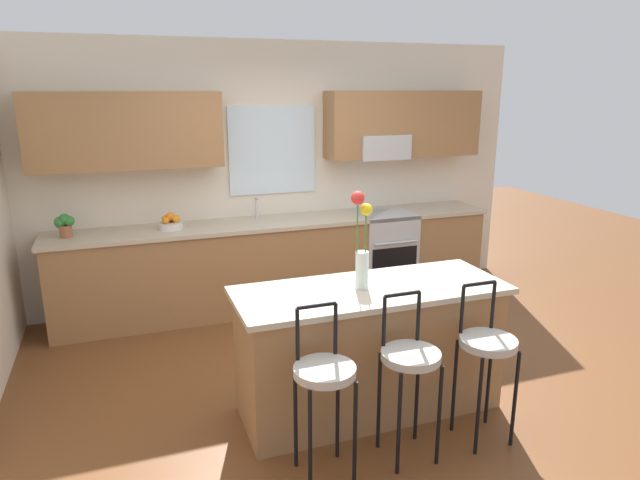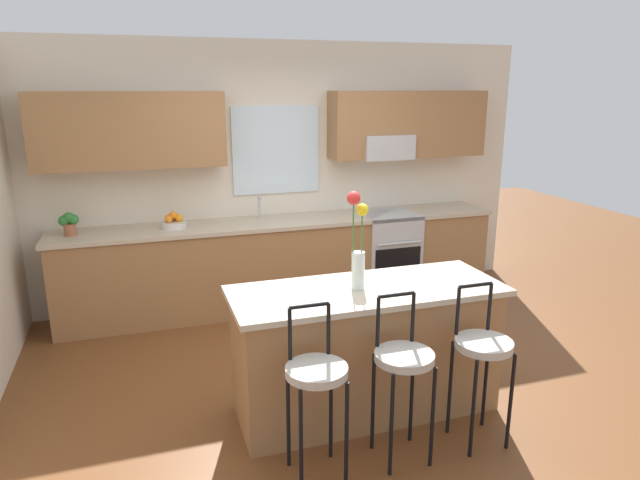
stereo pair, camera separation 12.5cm
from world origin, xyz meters
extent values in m
plane|color=brown|center=(0.00, 0.00, 0.00)|extent=(14.00, 14.00, 0.00)
cube|color=beige|center=(0.00, 2.06, 1.35)|extent=(5.60, 0.12, 2.70)
cube|color=#996B42|center=(-1.43, 1.83, 1.85)|extent=(1.74, 0.34, 0.70)
cube|color=#996B42|center=(1.43, 1.83, 1.85)|extent=(1.74, 0.34, 0.70)
cube|color=silver|center=(0.00, 1.99, 1.60)|extent=(0.92, 0.03, 0.90)
cube|color=#B7BABC|center=(1.15, 1.80, 1.62)|extent=(0.56, 0.36, 0.26)
cube|color=#996B42|center=(0.00, 1.70, 0.44)|extent=(4.50, 0.60, 0.88)
cube|color=#BCAD93|center=(0.00, 1.70, 0.90)|extent=(4.56, 0.64, 0.04)
cube|color=#B7BABC|center=(-0.22, 1.70, 0.85)|extent=(0.54, 0.38, 0.11)
cylinder|color=#B7BABC|center=(-0.22, 1.86, 1.03)|extent=(0.02, 0.02, 0.22)
cylinder|color=#B7BABC|center=(-0.22, 1.80, 1.14)|extent=(0.02, 0.12, 0.02)
cube|color=#B7BABC|center=(1.15, 1.68, 0.46)|extent=(0.60, 0.60, 0.92)
cube|color=black|center=(1.15, 1.38, 0.40)|extent=(0.52, 0.02, 0.40)
cylinder|color=#B7BABC|center=(1.15, 1.35, 0.66)|extent=(0.50, 0.02, 0.02)
cube|color=#996B42|center=(0.02, -0.45, 0.44)|extent=(1.80, 0.64, 0.88)
cube|color=#BCAD93|center=(0.02, -0.45, 0.90)|extent=(1.88, 0.72, 0.04)
cylinder|color=black|center=(-0.67, -1.17, 0.33)|extent=(0.02, 0.02, 0.66)
cylinder|color=black|center=(-0.40, -1.17, 0.33)|extent=(0.02, 0.02, 0.66)
cylinder|color=black|center=(-0.67, -0.90, 0.33)|extent=(0.02, 0.02, 0.66)
cylinder|color=black|center=(-0.40, -0.90, 0.33)|extent=(0.02, 0.02, 0.66)
cylinder|color=#B2ADA3|center=(-0.53, -1.03, 0.69)|extent=(0.36, 0.36, 0.05)
cylinder|color=black|center=(-0.65, -0.90, 0.87)|extent=(0.02, 0.02, 0.32)
cylinder|color=black|center=(-0.41, -0.90, 0.87)|extent=(0.02, 0.02, 0.32)
cylinder|color=black|center=(-0.53, -0.90, 1.03)|extent=(0.23, 0.02, 0.02)
cylinder|color=black|center=(-0.12, -1.17, 0.33)|extent=(0.02, 0.02, 0.66)
cylinder|color=black|center=(0.15, -1.17, 0.33)|extent=(0.02, 0.02, 0.66)
cylinder|color=black|center=(-0.12, -0.90, 0.33)|extent=(0.02, 0.02, 0.66)
cylinder|color=black|center=(0.15, -0.90, 0.33)|extent=(0.02, 0.02, 0.66)
cylinder|color=#B2ADA3|center=(0.02, -1.03, 0.69)|extent=(0.36, 0.36, 0.05)
cylinder|color=black|center=(-0.10, -0.90, 0.87)|extent=(0.02, 0.02, 0.32)
cylinder|color=black|center=(0.14, -0.90, 0.87)|extent=(0.02, 0.02, 0.32)
cylinder|color=black|center=(0.02, -0.90, 1.03)|extent=(0.23, 0.02, 0.02)
cylinder|color=black|center=(0.43, -1.17, 0.33)|extent=(0.02, 0.02, 0.66)
cylinder|color=black|center=(0.70, -1.17, 0.33)|extent=(0.02, 0.02, 0.66)
cylinder|color=black|center=(0.43, -0.90, 0.33)|extent=(0.02, 0.02, 0.66)
cylinder|color=black|center=(0.70, -0.90, 0.33)|extent=(0.02, 0.02, 0.66)
cylinder|color=#B2ADA3|center=(0.57, -1.03, 0.69)|extent=(0.36, 0.36, 0.05)
cylinder|color=black|center=(0.45, -0.90, 0.87)|extent=(0.02, 0.02, 0.32)
cylinder|color=black|center=(0.69, -0.90, 0.87)|extent=(0.02, 0.02, 0.32)
cylinder|color=black|center=(0.57, -0.90, 1.03)|extent=(0.23, 0.02, 0.02)
cylinder|color=silver|center=(-0.05, -0.45, 1.05)|extent=(0.09, 0.09, 0.26)
cylinder|color=#3D722D|center=(-0.03, -0.45, 1.23)|extent=(0.01, 0.01, 0.47)
sphere|color=yellow|center=(-0.03, -0.45, 1.47)|extent=(0.08, 0.08, 0.08)
cylinder|color=#3D722D|center=(-0.09, -0.44, 1.27)|extent=(0.01, 0.01, 0.55)
sphere|color=red|center=(-0.09, -0.44, 1.55)|extent=(0.09, 0.09, 0.09)
cylinder|color=silver|center=(-1.10, 1.70, 0.95)|extent=(0.24, 0.24, 0.06)
sphere|color=orange|center=(-1.05, 1.70, 1.01)|extent=(0.08, 0.08, 0.08)
sphere|color=orange|center=(-1.09, 1.75, 1.01)|extent=(0.07, 0.07, 0.07)
sphere|color=orange|center=(-1.15, 1.73, 1.01)|extent=(0.07, 0.07, 0.07)
sphere|color=orange|center=(-1.15, 1.67, 1.01)|extent=(0.07, 0.07, 0.07)
sphere|color=orange|center=(-1.10, 1.70, 1.04)|extent=(0.07, 0.07, 0.07)
cylinder|color=#9E5B3D|center=(-2.03, 1.70, 0.98)|extent=(0.11, 0.11, 0.11)
sphere|color=#2D7A33|center=(-2.03, 1.70, 1.09)|extent=(0.09, 0.09, 0.09)
sphere|color=#2D7A33|center=(-2.07, 1.71, 1.06)|extent=(0.10, 0.10, 0.10)
sphere|color=#2D7A33|center=(-1.99, 1.69, 1.07)|extent=(0.09, 0.09, 0.09)
camera|label=1|loc=(-1.53, -3.74, 2.24)|focal=31.67mm
camera|label=2|loc=(-1.41, -3.78, 2.24)|focal=31.67mm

